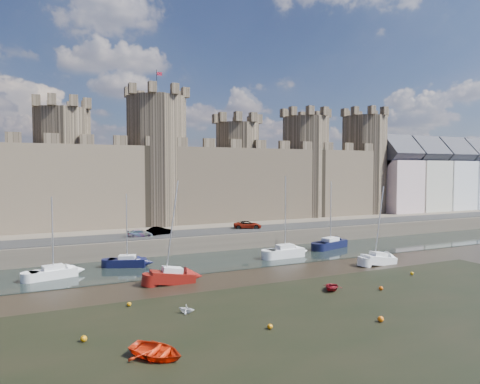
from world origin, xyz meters
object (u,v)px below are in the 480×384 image
(car_3, at_px, (248,225))
(sailboat_3, at_px, (330,243))
(car_2, at_px, (140,233))
(sailboat_2, at_px, (285,252))
(sailboat_0, at_px, (53,272))
(sailboat_5, at_px, (379,259))
(sailboat_4, at_px, (172,276))
(car_1, at_px, (159,231))
(sailboat_1, at_px, (127,261))
(dinghy_0, at_px, (156,353))

(car_3, bearing_deg, sailboat_3, -114.45)
(car_2, height_order, sailboat_2, sailboat_2)
(car_3, relative_size, sailboat_0, 0.50)
(car_2, distance_m, sailboat_5, 33.72)
(sailboat_0, height_order, sailboat_5, sailboat_5)
(sailboat_4, relative_size, sailboat_5, 1.10)
(car_1, relative_size, sailboat_1, 0.42)
(car_2, relative_size, sailboat_3, 0.35)
(sailboat_3, bearing_deg, sailboat_2, 179.66)
(car_2, distance_m, car_3, 18.23)
(car_2, height_order, sailboat_0, sailboat_0)
(car_3, height_order, sailboat_5, sailboat_5)
(sailboat_5, bearing_deg, dinghy_0, -156.32)
(car_1, relative_size, car_2, 1.04)
(dinghy_0, bearing_deg, sailboat_5, -16.91)
(car_3, distance_m, sailboat_4, 26.69)
(sailboat_1, distance_m, sailboat_3, 31.37)
(car_3, xyz_separation_m, sailboat_5, (8.75, -21.40, -2.41))
(car_2, relative_size, sailboat_5, 0.36)
(sailboat_1, bearing_deg, sailboat_2, 11.45)
(car_3, bearing_deg, sailboat_5, -138.35)
(car_1, height_order, car_2, car_1)
(car_1, bearing_deg, car_3, -105.42)
(car_3, xyz_separation_m, sailboat_3, (9.89, -9.51, -2.35))
(dinghy_0, bearing_deg, car_1, 33.71)
(car_2, distance_m, sailboat_2, 21.38)
(sailboat_1, xyz_separation_m, sailboat_5, (30.22, -12.11, -0.01))
(sailboat_2, bearing_deg, sailboat_4, -161.56)
(sailboat_3, bearing_deg, car_1, 142.87)
(car_2, bearing_deg, car_1, -72.77)
(car_1, height_order, sailboat_2, sailboat_2)
(sailboat_2, xyz_separation_m, sailboat_3, (10.13, 3.15, -0.08))
(sailboat_1, bearing_deg, sailboat_5, -1.36)
(sailboat_3, distance_m, sailboat_5, 11.95)
(car_1, xyz_separation_m, sailboat_0, (-14.98, -10.95, -2.39))
(sailboat_1, distance_m, sailboat_5, 32.56)
(sailboat_2, distance_m, sailboat_5, 12.54)
(car_2, xyz_separation_m, sailboat_0, (-11.94, -10.34, -2.30))
(sailboat_1, bearing_deg, sailboat_3, 20.08)
(sailboat_0, distance_m, sailboat_4, 14.03)
(sailboat_2, bearing_deg, car_2, 146.10)
(sailboat_3, distance_m, sailboat_4, 29.88)
(car_3, bearing_deg, dinghy_0, 165.90)
(car_1, xyz_separation_m, sailboat_3, (25.05, -8.87, -2.33))
(car_3, bearing_deg, sailboat_4, 155.71)
(sailboat_3, bearing_deg, sailboat_0, 165.35)
(car_1, distance_m, car_3, 15.17)
(dinghy_0, bearing_deg, sailboat_0, 60.77)
(car_2, xyz_separation_m, car_3, (18.19, 1.25, 0.11))
(car_3, xyz_separation_m, sailboat_4, (-18.37, -19.22, -2.34))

